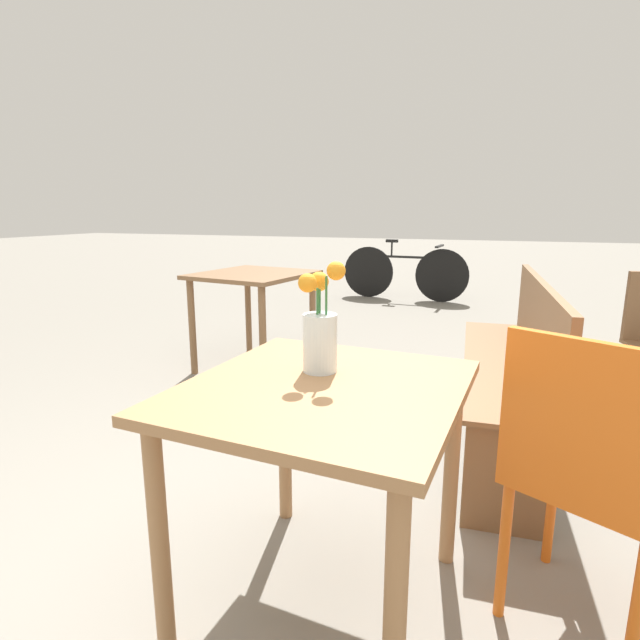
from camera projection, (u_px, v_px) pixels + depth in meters
name	position (u px, v px, depth m)	size (l,w,h in m)	color
ground_plane	(323.00, 600.00, 1.55)	(40.00, 40.00, 0.00)	gray
table_front	(324.00, 421.00, 1.42)	(0.80, 0.86, 0.71)	#9E7047
flower_vase	(320.00, 335.00, 1.49)	(0.13, 0.13, 0.34)	silver
cafe_chair	(589.00, 468.00, 1.33)	(0.54, 0.54, 0.89)	orange
bench_middle	(517.00, 357.00, 2.51)	(0.46, 1.71, 0.85)	brown
table_back	(254.00, 289.00, 3.72)	(0.86, 0.90, 0.74)	brown
bicycle	(404.00, 273.00, 6.73)	(1.71, 0.44, 0.80)	black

